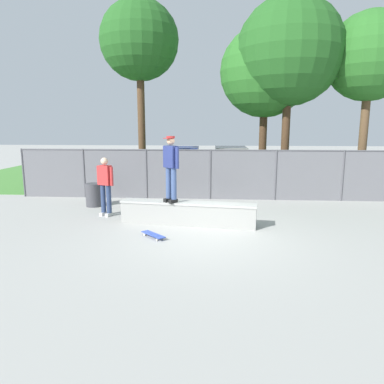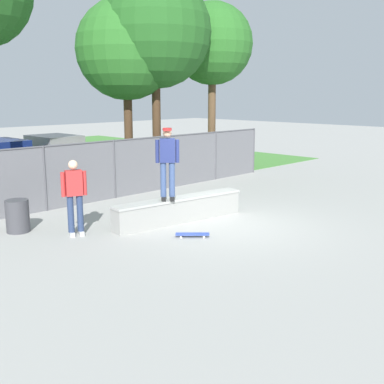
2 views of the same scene
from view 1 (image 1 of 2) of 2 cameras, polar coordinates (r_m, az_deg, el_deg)
The scene contains 14 objects.
ground_plane at distance 9.11m, azimuth 2.35°, elevation -7.27°, with size 80.00×80.00×0.00m, color #9E9E99.
grass_strip at distance 23.90m, azimuth 3.36°, elevation 3.97°, with size 26.67×20.00×0.02m, color #478438.
concrete_ledge at distance 10.16m, azimuth -0.72°, elevation -3.41°, with size 3.91×1.00×0.66m.
skateboarder at distance 9.92m, azimuth -3.38°, elevation 4.21°, with size 0.48×0.44×1.84m.
skateboard at distance 9.14m, azimuth -6.18°, elevation -6.78°, with size 0.71×0.71×0.09m.
chainlink_fence at distance 13.55m, azimuth 2.95°, elevation 3.12°, with size 14.74×0.07×1.89m.
tree_near_left at distance 16.42m, azimuth -8.37°, elevation 22.64°, with size 3.32×3.32×7.95m.
tree_near_right at distance 15.70m, azimuth 11.58°, elevation 18.19°, with size 3.69×3.69×6.78m.
tree_mid at distance 15.25m, azimuth 15.26°, elevation 20.67°, with size 4.12×4.12×7.62m.
tree_far at distance 15.93m, azimuth 26.51°, elevation 18.64°, with size 3.32×3.32×7.00m.
car_blue at distance 18.82m, azimuth -1.43°, elevation 4.69°, with size 2.10×4.24×1.66m.
car_white at distance 19.08m, azimuth 6.14°, elevation 4.72°, with size 2.10×4.24×1.66m.
bystander at distance 11.35m, azimuth -13.64°, elevation 1.27°, with size 0.56×0.38×1.82m.
trash_bin at distance 12.91m, azimuth -15.36°, elevation -0.44°, with size 0.56×0.56×0.80m, color #3F3F44.
Camera 1 is at (0.22, -8.66, 2.81)m, focal length 33.48 mm.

